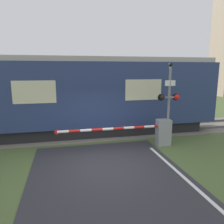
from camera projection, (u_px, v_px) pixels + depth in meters
name	position (u px, v px, depth m)	size (l,w,h in m)	color
ground_plane	(103.00, 163.00, 7.97)	(80.00, 80.00, 0.00)	#4C6033
track_bed	(90.00, 132.00, 11.74)	(36.00, 3.20, 0.13)	slate
train	(38.00, 97.00, 10.81)	(18.21, 2.74, 3.95)	black
crossing_barrier	(156.00, 132.00, 9.65)	(5.00, 0.44, 1.18)	gray
signal_post	(169.00, 99.00, 9.62)	(1.00, 0.26, 3.65)	gray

